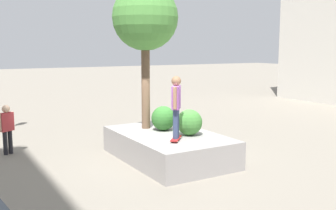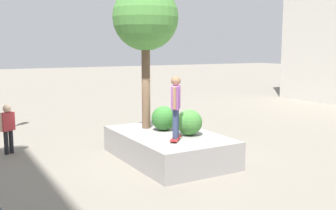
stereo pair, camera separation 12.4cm
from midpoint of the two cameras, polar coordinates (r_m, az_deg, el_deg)
The scene contains 8 objects.
ground_plane at distance 12.57m, azimuth -0.00°, elevation -7.79°, with size 120.00×120.00×0.00m, color gray.
planter_ledge at distance 12.38m, azimuth -0.29°, elevation -6.04°, with size 4.26×2.64×0.83m, color gray.
plaza_tree at distance 12.88m, azimuth -3.63°, elevation 12.40°, with size 2.13×2.13×4.69m.
boxwood_shrub at distance 12.68m, azimuth -0.94°, elevation -1.94°, with size 0.79×0.79×0.79m, color #2D6628.
hedge_clump at distance 11.98m, azimuth 2.83°, elevation -2.54°, with size 0.80×0.80×0.80m, color #3D7A33.
skateboard at distance 11.35m, azimuth 0.87°, elevation -4.90°, with size 0.74×0.69×0.07m.
skateboarder at distance 11.16m, azimuth 0.88°, elevation 0.36°, with size 0.50×0.46×1.79m.
pedestrian_crossing at distance 13.92m, azimuth -22.65°, elevation -2.83°, with size 0.37×0.51×1.65m.
Camera 1 is at (-10.38, 6.18, 3.48)m, focal length 41.87 mm.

